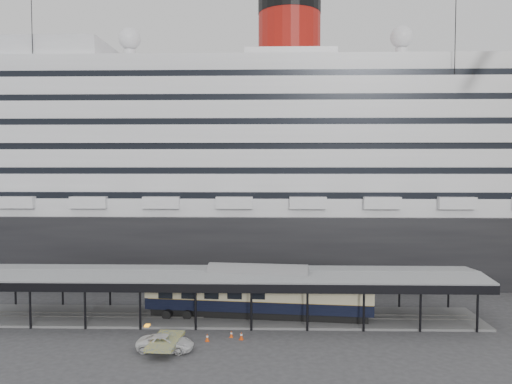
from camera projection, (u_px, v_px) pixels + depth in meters
ground at (223, 333)px, 50.71m from camera, size 200.00×200.00×0.00m
cruise_ship at (240, 158)px, 81.69m from camera, size 130.00×30.00×43.90m
platform_canopy at (227, 297)px, 55.57m from camera, size 56.00×9.18×5.30m
port_truck at (166, 343)px, 45.82m from camera, size 5.33×2.71×1.44m
pullman_carriage at (258, 292)px, 55.46m from camera, size 25.28×5.78×24.62m
traffic_cone_left at (207, 337)px, 48.34m from camera, size 0.46×0.46×0.75m
traffic_cone_mid at (241, 336)px, 48.76m from camera, size 0.49×0.49×0.80m
traffic_cone_right at (231, 334)px, 49.41m from camera, size 0.39×0.39×0.67m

